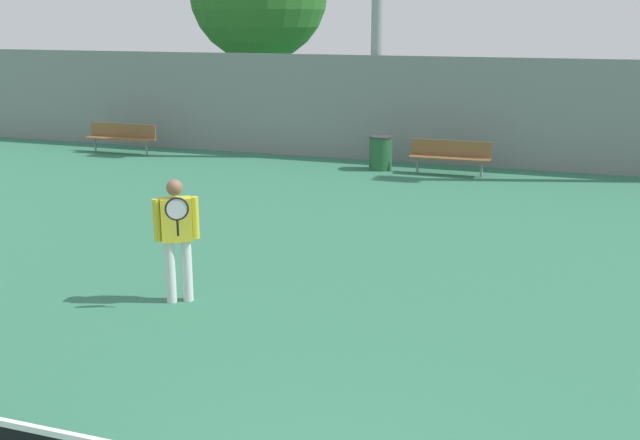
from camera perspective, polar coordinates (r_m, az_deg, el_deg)
name	(u,v)px	position (r m, az deg, el deg)	size (l,w,h in m)	color
tennis_player	(177,233)	(10.24, -10.85, -0.95)	(0.55, 0.53, 1.71)	silver
bench_courtside_near	(450,154)	(18.83, 9.89, 4.99)	(1.98, 0.40, 0.84)	brown
bench_courtside_far	(121,135)	(22.31, -14.89, 6.28)	(2.13, 0.40, 0.84)	brown
trash_bin	(381,153)	(19.26, 4.64, 5.14)	(0.61, 0.61, 0.87)	#235B33
back_fence	(506,114)	(19.81, 13.97, 7.86)	(34.29, 0.06, 2.81)	gray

